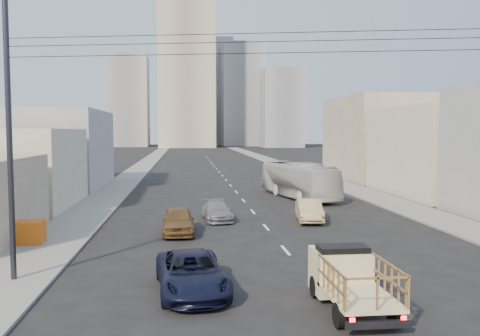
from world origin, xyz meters
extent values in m
plane|color=black|center=(0.00, 0.00, 0.00)|extent=(420.00, 420.00, 0.00)
cube|color=gray|center=(-11.75, 70.00, 0.06)|extent=(3.50, 180.00, 0.12)
cube|color=gray|center=(11.75, 70.00, 0.06)|extent=(3.50, 180.00, 0.12)
cube|color=silver|center=(0.00, 2.00, 0.01)|extent=(0.15, 2.00, 0.01)
cube|color=silver|center=(0.00, 8.00, 0.01)|extent=(0.15, 2.00, 0.01)
cube|color=silver|center=(0.00, 14.00, 0.01)|extent=(0.15, 2.00, 0.01)
cube|color=silver|center=(0.00, 20.00, 0.01)|extent=(0.15, 2.00, 0.01)
cube|color=silver|center=(0.00, 26.00, 0.01)|extent=(0.15, 2.00, 0.01)
cube|color=silver|center=(0.00, 32.00, 0.01)|extent=(0.15, 2.00, 0.01)
cube|color=silver|center=(0.00, 38.00, 0.01)|extent=(0.15, 2.00, 0.01)
cube|color=silver|center=(0.00, 44.00, 0.01)|extent=(0.15, 2.00, 0.01)
cube|color=silver|center=(0.00, 50.00, 0.01)|extent=(0.15, 2.00, 0.01)
cube|color=silver|center=(0.00, 56.00, 0.01)|extent=(0.15, 2.00, 0.01)
cube|color=silver|center=(0.00, 62.00, 0.01)|extent=(0.15, 2.00, 0.01)
cube|color=silver|center=(0.00, 68.00, 0.01)|extent=(0.15, 2.00, 0.01)
cube|color=silver|center=(0.00, 74.00, 0.01)|extent=(0.15, 2.00, 0.01)
cube|color=silver|center=(0.00, 80.00, 0.01)|extent=(0.15, 2.00, 0.01)
cube|color=silver|center=(0.00, 86.00, 0.01)|extent=(0.15, 2.00, 0.01)
cube|color=silver|center=(0.00, 92.00, 0.01)|extent=(0.15, 2.00, 0.01)
cube|color=silver|center=(0.00, 98.00, 0.01)|extent=(0.15, 2.00, 0.01)
cube|color=silver|center=(0.00, 104.00, 0.01)|extent=(0.15, 2.00, 0.01)
cube|color=beige|center=(0.50, -1.15, 0.70)|extent=(1.90, 3.00, 0.12)
cube|color=beige|center=(0.50, 0.85, 0.95)|extent=(1.90, 1.60, 1.50)
cube|color=black|center=(0.50, 0.60, 1.55)|extent=(1.70, 0.90, 0.70)
cube|color=#2D2D33|center=(0.50, -2.70, 0.40)|extent=(1.90, 0.12, 0.22)
cube|color=#FF0C0C|center=(-0.25, -2.70, 0.55)|extent=(0.15, 0.05, 0.12)
cube|color=#FF0C0C|center=(1.25, -2.70, 0.55)|extent=(0.15, 0.05, 0.12)
cylinder|color=black|center=(-0.35, 0.95, 0.38)|extent=(0.25, 0.76, 0.76)
cylinder|color=black|center=(1.35, 0.95, 0.38)|extent=(0.25, 0.76, 0.76)
cylinder|color=black|center=(-0.35, -1.85, 0.38)|extent=(0.25, 0.76, 0.76)
cylinder|color=black|center=(1.35, -1.85, 0.38)|extent=(0.25, 0.76, 0.76)
imported|color=black|center=(-4.67, 1.96, 0.71)|extent=(2.86, 5.33, 1.42)
imported|color=beige|center=(4.98, 27.19, 1.56)|extent=(4.87, 11.52, 3.13)
imported|color=brown|center=(-5.27, 12.63, 0.75)|extent=(1.83, 4.41, 1.49)
imported|color=tan|center=(3.12, 15.81, 0.71)|extent=(2.08, 4.47, 1.42)
imported|color=gray|center=(-2.81, 16.78, 0.61)|extent=(2.05, 4.31, 1.21)
cylinder|color=#2D2D33|center=(-11.50, 4.00, 6.00)|extent=(0.22, 0.22, 12.00)
cylinder|color=black|center=(0.00, 1.50, 9.30)|extent=(23.01, 5.02, 0.02)
cylinder|color=black|center=(0.00, 1.50, 9.00)|extent=(23.01, 5.02, 0.02)
cylinder|color=black|center=(0.00, 1.50, 8.60)|extent=(23.01, 5.02, 0.02)
cube|color=#D35D13|center=(-13.00, 10.45, 0.31)|extent=(1.80, 1.20, 0.38)
cube|color=#D35D13|center=(-13.00, 10.45, 0.69)|extent=(1.80, 1.20, 0.38)
cube|color=#D35D13|center=(-13.00, 10.45, 1.07)|extent=(1.80, 1.20, 0.38)
cube|color=beige|center=(19.50, 28.00, 4.00)|extent=(11.00, 14.00, 8.00)
cube|color=tan|center=(20.00, 44.00, 5.00)|extent=(12.00, 16.00, 10.00)
cube|color=#969699|center=(-19.50, 39.00, 4.00)|extent=(12.00, 16.00, 8.00)
cube|color=tan|center=(-4.00, 170.00, 30.00)|extent=(20.00, 20.00, 60.00)
cube|color=gray|center=(18.00, 185.00, 20.00)|extent=(16.00, 16.00, 40.00)
cube|color=gray|center=(-26.00, 180.00, 17.00)|extent=(15.00, 15.00, 34.00)
cube|color=#969699|center=(6.00, 200.00, 22.00)|extent=(18.00, 18.00, 44.00)
cube|color=gray|center=(30.00, 165.00, 14.00)|extent=(14.00, 14.00, 28.00)
camera|label=1|loc=(-4.88, -16.12, 5.83)|focal=38.00mm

